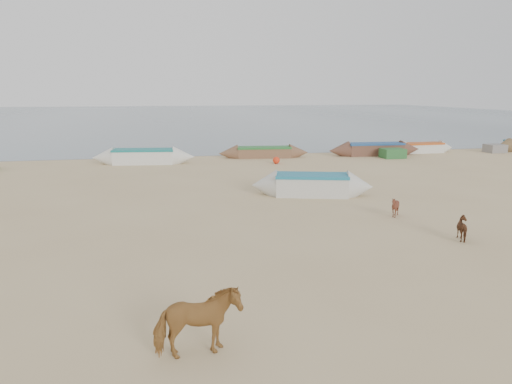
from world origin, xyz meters
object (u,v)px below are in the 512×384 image
(calf_right, at_px, (465,229))
(near_canoe, at_px, (312,185))
(cow_adult, at_px, (197,323))
(calf_front, at_px, (395,207))

(calf_right, bearing_deg, near_canoe, 11.88)
(calf_right, bearing_deg, cow_adult, 113.97)
(cow_adult, xyz_separation_m, near_canoe, (6.27, 12.50, -0.16))
(calf_front, xyz_separation_m, near_canoe, (-1.73, 4.30, 0.09))
(calf_right, relative_size, near_canoe, 0.14)
(cow_adult, relative_size, calf_right, 2.04)
(cow_adult, height_order, calf_right, cow_adult)
(calf_front, bearing_deg, cow_adult, -53.91)
(cow_adult, height_order, calf_front, cow_adult)
(cow_adult, distance_m, calf_right, 10.10)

